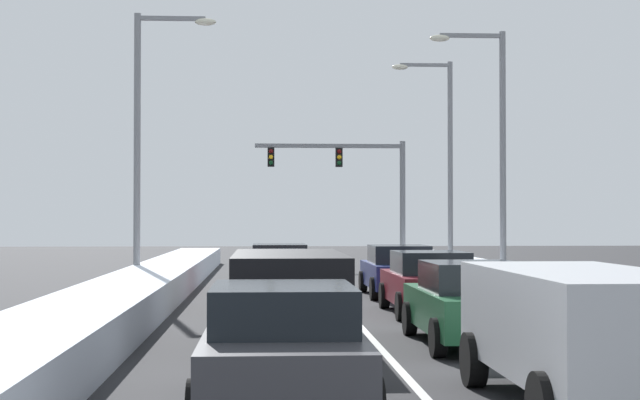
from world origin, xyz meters
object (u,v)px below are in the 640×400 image
(traffic_light_gantry, at_px, (356,175))
(suv_black_center_lane_second, at_px, (288,289))
(street_lamp_right_near, at_px, (493,134))
(sedan_tan_center_lane_third, at_px, (274,280))
(sedan_charcoal_center_lane_nearest, at_px, (283,348))
(sedan_maroon_right_lane_third, at_px, (429,282))
(sedan_navy_right_lane_fourth, at_px, (398,270))
(sedan_red_center_lane_fourth, at_px, (279,268))
(suv_silver_right_lane_nearest, at_px, (584,325))
(street_lamp_left_mid, at_px, (148,126))
(sedan_green_right_lane_second, at_px, (472,303))
(street_lamp_right_mid, at_px, (443,148))

(traffic_light_gantry, bearing_deg, suv_black_center_lane_second, -97.74)
(street_lamp_right_near, bearing_deg, sedan_tan_center_lane_third, -131.41)
(sedan_charcoal_center_lane_nearest, relative_size, traffic_light_gantry, 0.60)
(sedan_maroon_right_lane_third, distance_m, sedan_navy_right_lane_fourth, 5.53)
(suv_black_center_lane_second, bearing_deg, sedan_red_center_lane_fourth, 89.79)
(suv_silver_right_lane_nearest, relative_size, sedan_tan_center_lane_third, 1.09)
(sedan_red_center_lane_fourth, bearing_deg, street_lamp_right_near, 21.47)
(suv_silver_right_lane_nearest, bearing_deg, street_lamp_left_mid, 110.42)
(suv_silver_right_lane_nearest, bearing_deg, sedan_red_center_lane_fourth, 100.02)
(sedan_charcoal_center_lane_nearest, xyz_separation_m, suv_black_center_lane_second, (0.22, 6.05, 0.25))
(sedan_green_right_lane_second, bearing_deg, sedan_charcoal_center_lane_nearest, -120.78)
(sedan_green_right_lane_second, distance_m, traffic_light_gantry, 31.17)
(sedan_green_right_lane_second, distance_m, sedan_maroon_right_lane_third, 5.75)
(sedan_green_right_lane_second, height_order, street_lamp_right_mid, street_lamp_right_mid)
(sedan_green_right_lane_second, distance_m, street_lamp_right_near, 16.89)
(sedan_tan_center_lane_third, relative_size, sedan_red_center_lane_fourth, 1.00)
(sedan_charcoal_center_lane_nearest, distance_m, sedan_tan_center_lane_third, 12.99)
(suv_silver_right_lane_nearest, relative_size, sedan_maroon_right_lane_third, 1.09)
(traffic_light_gantry, xyz_separation_m, street_lamp_right_near, (3.30, -15.18, 0.72))
(sedan_charcoal_center_lane_nearest, distance_m, traffic_light_gantry, 37.31)
(sedan_tan_center_lane_third, bearing_deg, traffic_light_gantry, 79.64)
(sedan_red_center_lane_fourth, relative_size, traffic_light_gantry, 0.60)
(suv_black_center_lane_second, distance_m, sedan_tan_center_lane_third, 6.95)
(sedan_charcoal_center_lane_nearest, distance_m, sedan_red_center_lane_fourth, 18.76)
(street_lamp_left_mid, bearing_deg, sedan_red_center_lane_fourth, -20.04)
(suv_black_center_lane_second, xyz_separation_m, street_lamp_left_mid, (-4.21, 14.26, 4.30))
(suv_black_center_lane_second, height_order, sedan_tan_center_lane_third, suv_black_center_lane_second)
(sedan_red_center_lane_fourth, xyz_separation_m, street_lamp_left_mid, (-4.26, 1.55, 4.55))
(suv_black_center_lane_second, bearing_deg, suv_silver_right_lane_nearest, -61.10)
(suv_silver_right_lane_nearest, bearing_deg, sedan_tan_center_lane_third, 105.22)
(suv_silver_right_lane_nearest, bearing_deg, sedan_charcoal_center_lane_nearest, 179.08)
(sedan_green_right_lane_second, relative_size, sedan_charcoal_center_lane_nearest, 1.00)
(suv_silver_right_lane_nearest, distance_m, sedan_tan_center_lane_third, 13.53)
(sedan_maroon_right_lane_third, height_order, traffic_light_gantry, traffic_light_gantry)
(sedan_red_center_lane_fourth, relative_size, street_lamp_right_near, 0.51)
(sedan_charcoal_center_lane_nearest, distance_m, suv_black_center_lane_second, 6.06)
(sedan_green_right_lane_second, xyz_separation_m, suv_black_center_lane_second, (-3.31, 0.12, 0.25))
(sedan_red_center_lane_fourth, bearing_deg, sedan_green_right_lane_second, -75.71)
(street_lamp_left_mid, bearing_deg, suv_black_center_lane_second, -73.54)
(suv_silver_right_lane_nearest, distance_m, sedan_maroon_right_lane_third, 11.74)
(street_lamp_right_mid, height_order, street_lamp_left_mid, street_lamp_right_mid)
(sedan_red_center_lane_fourth, bearing_deg, sedan_charcoal_center_lane_nearest, -90.81)
(sedan_tan_center_lane_third, height_order, traffic_light_gantry, traffic_light_gantry)
(sedan_navy_right_lane_fourth, bearing_deg, street_lamp_right_mid, 73.93)
(sedan_red_center_lane_fourth, bearing_deg, street_lamp_left_mid, 159.96)
(street_lamp_left_mid, bearing_deg, sedan_green_right_lane_second, -62.36)
(sedan_green_right_lane_second, relative_size, sedan_red_center_lane_fourth, 1.00)
(suv_black_center_lane_second, distance_m, street_lamp_left_mid, 15.48)
(street_lamp_right_near, bearing_deg, sedan_green_right_lane_second, -104.84)
(sedan_charcoal_center_lane_nearest, bearing_deg, suv_black_center_lane_second, 87.93)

